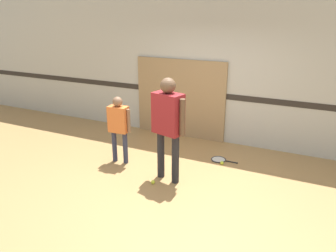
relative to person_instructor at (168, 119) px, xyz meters
The scene contains 8 objects.
ground_plane 1.11m from the person_instructor, 59.23° to the right, with size 16.00×16.00×0.00m, color #A87F4C.
wall_back 2.14m from the person_instructor, 86.40° to the left, with size 16.00×0.07×3.20m.
wall_panel 2.13m from the person_instructor, 108.15° to the left, with size 2.09×0.05×1.74m.
person_instructor is the anchor object (origin of this frame).
person_student_left 1.17m from the person_instructor, 168.41° to the left, with size 0.48×0.22×1.27m.
racket_spare_on_floor 1.64m from the person_instructor, 62.30° to the left, with size 0.53×0.29×0.03m.
tennis_ball_near_instructor 1.09m from the person_instructor, 120.76° to the right, with size 0.07×0.07×0.07m, color #CCE038.
tennis_ball_by_spare_racket 1.56m from the person_instructor, 54.35° to the left, with size 0.07×0.07×0.07m, color #CCE038.
Camera 1 is at (2.00, -4.28, 2.72)m, focal length 35.00 mm.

